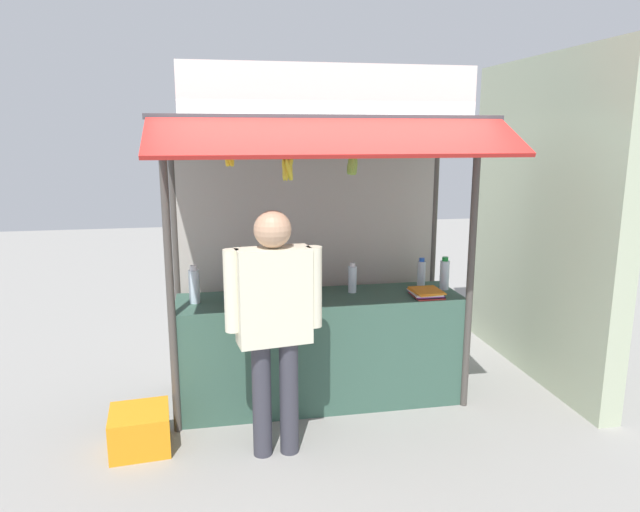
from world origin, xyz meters
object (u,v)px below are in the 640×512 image
(water_bottle_rear_center, at_px, (421,273))
(magazine_stack_center, at_px, (426,293))
(magazine_stack_mid_right, at_px, (236,296))
(banana_bunch_inner_left, at_px, (288,169))
(water_bottle_front_left, at_px, (313,278))
(water_bottle_far_left, at_px, (194,286))
(water_bottle_far_right, at_px, (445,274))
(magazine_stack_left, at_px, (267,302))
(banana_bunch_leftmost, at_px, (352,166))
(vendor_person, at_px, (274,312))
(water_bottle_front_right, at_px, (352,279))
(plastic_crate, at_px, (140,430))
(banana_bunch_inner_right, at_px, (230,157))
(water_bottle_right, at_px, (230,280))

(water_bottle_rear_center, distance_m, magazine_stack_center, 0.34)
(magazine_stack_mid_right, bearing_deg, banana_bunch_inner_left, -48.13)
(water_bottle_front_left, bearing_deg, water_bottle_far_left, -171.91)
(water_bottle_front_left, relative_size, water_bottle_far_right, 0.92)
(water_bottle_rear_center, height_order, magazine_stack_left, water_bottle_rear_center)
(banana_bunch_inner_left, distance_m, banana_bunch_leftmost, 0.48)
(magazine_stack_mid_right, distance_m, vendor_person, 0.82)
(water_bottle_front_right, xyz_separation_m, plastic_crate, (-1.74, -0.62, -0.91))
(banana_bunch_leftmost, bearing_deg, water_bottle_front_right, 74.89)
(water_bottle_front_left, height_order, water_bottle_far_right, water_bottle_far_right)
(water_bottle_front_left, bearing_deg, vendor_person, -115.08)
(banana_bunch_leftmost, distance_m, vendor_person, 1.22)
(water_bottle_far_right, xyz_separation_m, magazine_stack_center, (-0.23, -0.18, -0.11))
(magazine_stack_left, relative_size, banana_bunch_inner_left, 0.97)
(banana_bunch_inner_right, height_order, banana_bunch_inner_left, same)
(plastic_crate, bearing_deg, water_bottle_front_right, 19.58)
(vendor_person, bearing_deg, banana_bunch_leftmost, -158.61)
(water_bottle_front_left, height_order, magazine_stack_center, water_bottle_front_left)
(water_bottle_front_left, relative_size, banana_bunch_inner_left, 0.79)
(water_bottle_right, xyz_separation_m, water_bottle_far_left, (-0.29, -0.19, 0.02))
(magazine_stack_center, relative_size, plastic_crate, 0.69)
(vendor_person, bearing_deg, magazine_stack_center, -163.00)
(water_bottle_front_left, xyz_separation_m, banana_bunch_inner_right, (-0.69, -0.58, 1.05))
(water_bottle_rear_center, bearing_deg, water_bottle_front_right, -171.74)
(water_bottle_far_left, relative_size, magazine_stack_mid_right, 1.24)
(water_bottle_right, height_order, water_bottle_front_right, water_bottle_right)
(banana_bunch_inner_left, height_order, plastic_crate, banana_bunch_inner_left)
(water_bottle_rear_center, bearing_deg, water_bottle_front_left, -178.69)
(water_bottle_front_left, distance_m, water_bottle_front_right, 0.34)
(water_bottle_front_left, height_order, water_bottle_far_left, water_bottle_far_left)
(water_bottle_far_right, bearing_deg, plastic_crate, -167.42)
(banana_bunch_inner_right, bearing_deg, vendor_person, -54.22)
(magazine_stack_left, bearing_deg, vendor_person, -90.29)
(banana_bunch_inner_left, bearing_deg, vendor_person, -113.03)
(magazine_stack_left, xyz_separation_m, banana_bunch_leftmost, (0.63, -0.20, 1.07))
(banana_bunch_inner_right, bearing_deg, banana_bunch_inner_left, 0.09)
(water_bottle_right, xyz_separation_m, banana_bunch_inner_left, (0.42, -0.63, 0.97))
(water_bottle_rear_center, bearing_deg, water_bottle_far_right, -42.12)
(magazine_stack_center, bearing_deg, vendor_person, -154.80)
(water_bottle_front_left, xyz_separation_m, banana_bunch_leftmost, (0.19, -0.58, 0.99))
(water_bottle_right, height_order, water_bottle_front_left, water_bottle_front_left)
(water_bottle_front_right, distance_m, banana_bunch_inner_right, 1.55)
(magazine_stack_center, xyz_separation_m, banana_bunch_leftmost, (-0.72, -0.28, 1.08))
(water_bottle_front_left, relative_size, magazine_stack_left, 0.82)
(banana_bunch_inner_left, bearing_deg, water_bottle_far_right, 17.62)
(magazine_stack_center, relative_size, banana_bunch_leftmost, 0.97)
(water_bottle_front_right, bearing_deg, vendor_person, -131.68)
(water_bottle_front_left, relative_size, banana_bunch_inner_right, 1.16)
(water_bottle_far_right, xyz_separation_m, banana_bunch_leftmost, (-0.95, -0.45, 0.98))
(water_bottle_front_left, relative_size, water_bottle_rear_center, 1.05)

